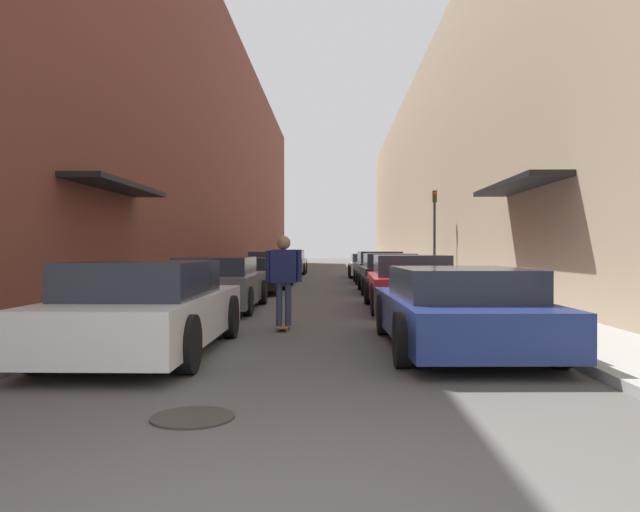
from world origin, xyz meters
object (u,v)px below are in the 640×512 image
Objects in this scene: parked_car_left_2 at (254,275)px; manhole_cover at (192,417)px; parked_car_left_0 at (148,308)px; traffic_light at (435,226)px; skateboarder at (284,272)px; parked_car_right_2 at (389,273)px; parked_car_left_4 at (279,265)px; parked_car_right_0 at (457,309)px; parked_car_left_3 at (271,268)px; parked_car_left_5 at (289,262)px; parked_car_right_4 at (367,266)px; parked_car_right_3 at (379,268)px; parked_car_left_1 at (218,284)px; parked_car_right_1 at (409,283)px.

parked_car_left_2 is 6.21× the size of manhole_cover.
traffic_light is at bearing 67.99° from parked_car_left_0.
parked_car_right_2 is at bearing 74.27° from skateboarder.
parked_car_left_4 is 9.16m from traffic_light.
skateboarder reaches higher than parked_car_right_0.
parked_car_left_3 is 6.71m from parked_car_right_2.
skateboarder reaches higher than parked_car_right_2.
parked_car_right_0 is at bearing -78.48° from parked_car_left_4.
parked_car_right_2 is at bearing 2.73° from parked_car_left_2.
parked_car_right_4 is (4.27, -4.37, -0.09)m from parked_car_left_5.
traffic_light is at bearing 70.27° from skateboarder.
parked_car_right_0 is at bearing -38.84° from skateboarder.
parked_car_left_5 is at bearing 89.78° from parked_car_left_2.
parked_car_left_2 is at bearing -90.54° from parked_car_left_3.
parked_car_right_4 is 2.48× the size of skateboarder.
skateboarder is (1.68, -14.68, 0.37)m from parked_car_left_3.
parked_car_right_3 reaches higher than parked_car_left_2.
skateboarder reaches higher than parked_car_left_3.
skateboarder reaches higher than parked_car_left_0.
parked_car_right_0 is 17.36m from parked_car_right_3.
parked_car_left_2 is at bearing -90.22° from parked_car_left_5.
parked_car_right_0 is at bearing -89.89° from parked_car_right_4.
parked_car_right_3 is at bearing 79.61° from skateboarder.
parked_car_right_3 is at bearing 75.99° from parked_car_left_0.
parked_car_left_1 is 7.27m from parked_car_right_0.
parked_car_left_0 is 1.08× the size of parked_car_left_2.
parked_car_left_4 reaches higher than parked_car_right_4.
parked_car_left_1 is 1.08× the size of parked_car_right_3.
parked_car_right_3 is 3.19m from traffic_light.
parked_car_left_0 is at bearing -112.01° from traffic_light.
parked_car_left_0 is 0.99× the size of parked_car_right_0.
parked_car_left_4 is at bearing 105.71° from parked_car_right_1.
parked_car_left_2 is 7.91m from traffic_light.
parked_car_left_3 is 10.21m from parked_car_left_5.
traffic_light reaches higher than parked_car_right_4.
parked_car_left_3 is at bearing 96.54° from skateboarder.
parked_car_right_2 is (0.04, 5.88, -0.01)m from parked_car_right_1.
parked_car_right_2 is at bearing -89.38° from parked_car_right_4.
parked_car_right_2 is 1.19× the size of traffic_light.
parked_car_right_3 is at bearing 81.62° from manhole_cover.
manhole_cover is (1.54, -9.40, -0.60)m from parked_car_left_1.
parked_car_right_0 is (4.31, -27.01, -0.10)m from parked_car_left_5.
traffic_light is at bearing 81.99° from parked_car_right_0.
parked_car_right_4 is 1.14× the size of traffic_light.
parked_car_left_4 reaches higher than parked_car_right_0.
parked_car_left_5 is (0.06, 15.49, 0.11)m from parked_car_left_2.
parked_car_left_3 is 11.78m from parked_car_right_1.
parked_car_right_1 is (4.50, 0.13, 0.02)m from parked_car_left_1.
parked_car_right_4 is (-0.20, 5.29, -0.05)m from parked_car_right_3.
parked_car_left_3 is 1.03× the size of parked_car_right_4.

